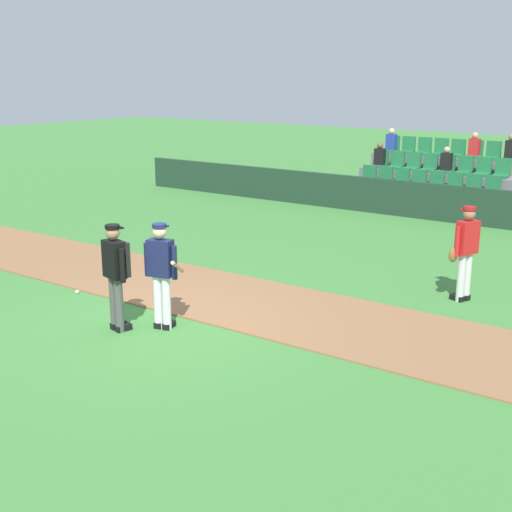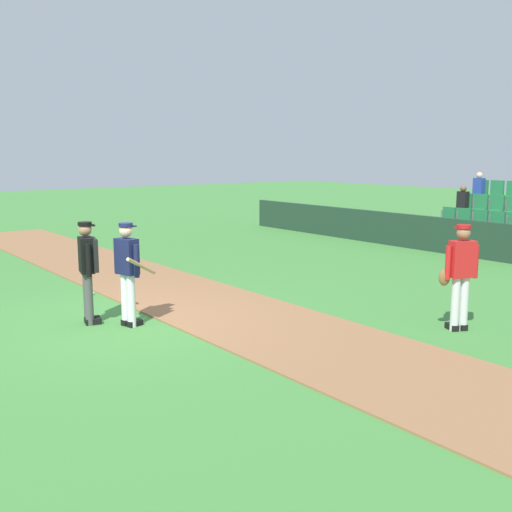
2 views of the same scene
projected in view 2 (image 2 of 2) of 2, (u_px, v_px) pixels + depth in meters
ground_plane at (129, 324)px, 10.42m from camera, size 80.00×80.00×0.00m
infield_dirt_path at (215, 307)px, 11.49m from camera, size 28.00×2.58×0.03m
dugout_fence at (483, 240)px, 16.75m from camera, size 20.00×0.16×1.04m
batter_navy_jersey at (128, 270)px, 10.12m from camera, size 0.74×0.72×1.76m
umpire_home_plate at (88, 266)px, 10.27m from camera, size 0.58×0.37×1.76m
runner_red_jersey at (460, 273)px, 9.87m from camera, size 0.43×0.61×1.76m
baseball at (92, 293)px, 12.54m from camera, size 0.07×0.07×0.07m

